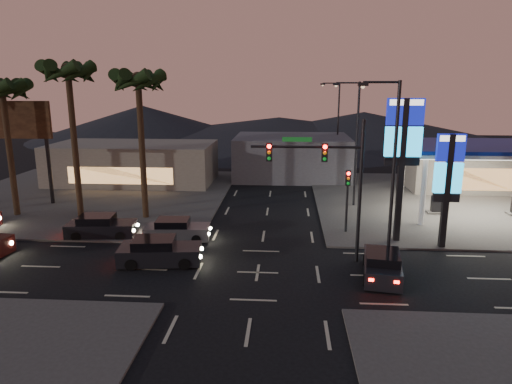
# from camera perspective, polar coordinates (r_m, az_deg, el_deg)

# --- Properties ---
(ground) EXTENTS (140.00, 140.00, 0.00)m
(ground) POSITION_cam_1_polar(r_m,az_deg,el_deg) (24.71, 0.20, -10.04)
(ground) COLOR black
(ground) RESTS_ON ground
(corner_lot_ne) EXTENTS (24.00, 24.00, 0.12)m
(corner_lot_ne) POSITION_cam_1_polar(r_m,az_deg,el_deg) (42.42, 23.83, -1.10)
(corner_lot_ne) COLOR #47443F
(corner_lot_ne) RESTS_ON ground
(corner_lot_nw) EXTENTS (24.00, 24.00, 0.12)m
(corner_lot_nw) POSITION_cam_1_polar(r_m,az_deg,el_deg) (43.50, -19.88, -0.41)
(corner_lot_nw) COLOR #47443F
(corner_lot_nw) RESTS_ON ground
(gas_station) EXTENTS (12.20, 8.20, 5.47)m
(gas_station) POSITION_cam_1_polar(r_m,az_deg,el_deg) (37.86, 26.55, 4.77)
(gas_station) COLOR silver
(gas_station) RESTS_ON ground
(convenience_store) EXTENTS (10.00, 6.00, 4.00)m
(convenience_store) POSITION_cam_1_polar(r_m,az_deg,el_deg) (47.32, 24.32, 2.66)
(convenience_store) COLOR #726B5B
(convenience_store) RESTS_ON ground
(pylon_sign_tall) EXTENTS (2.20, 0.35, 9.00)m
(pylon_sign_tall) POSITION_cam_1_polar(r_m,az_deg,el_deg) (29.21, 17.93, 5.99)
(pylon_sign_tall) COLOR black
(pylon_sign_tall) RESTS_ON ground
(pylon_sign_short) EXTENTS (1.60, 0.35, 7.00)m
(pylon_sign_short) POSITION_cam_1_polar(r_m,az_deg,el_deg) (29.22, 22.90, 2.13)
(pylon_sign_short) COLOR black
(pylon_sign_short) RESTS_ON ground
(traffic_signal_mast) EXTENTS (6.10, 0.39, 8.00)m
(traffic_signal_mast) POSITION_cam_1_polar(r_m,az_deg,el_deg) (25.15, 9.09, 2.68)
(traffic_signal_mast) COLOR black
(traffic_signal_mast) RESTS_ON ground
(pedestal_signal) EXTENTS (0.32, 0.39, 4.30)m
(pedestal_signal) POSITION_cam_1_polar(r_m,az_deg,el_deg) (30.67, 11.37, 0.11)
(pedestal_signal) COLOR black
(pedestal_signal) RESTS_ON ground
(streetlight_near) EXTENTS (2.14, 0.25, 10.00)m
(streetlight_near) POSITION_cam_1_polar(r_m,az_deg,el_deg) (24.58, 16.41, 3.22)
(streetlight_near) COLOR black
(streetlight_near) RESTS_ON ground
(streetlight_mid) EXTENTS (2.14, 0.25, 10.00)m
(streetlight_mid) POSITION_cam_1_polar(r_m,az_deg,el_deg) (37.25, 12.20, 6.74)
(streetlight_mid) COLOR black
(streetlight_mid) RESTS_ON ground
(streetlight_far) EXTENTS (2.14, 0.25, 10.00)m
(streetlight_far) POSITION_cam_1_polar(r_m,az_deg,el_deg) (51.08, 9.99, 8.55)
(streetlight_far) COLOR black
(streetlight_far) RESTS_ON ground
(palm_a) EXTENTS (4.41, 4.41, 10.86)m
(palm_a) POSITION_cam_1_polar(r_m,az_deg,el_deg) (33.80, -14.47, 12.29)
(palm_a) COLOR black
(palm_a) RESTS_ON ground
(palm_b) EXTENTS (4.41, 4.41, 11.46)m
(palm_b) POSITION_cam_1_polar(r_m,az_deg,el_deg) (35.66, -22.36, 12.64)
(palm_b) COLOR black
(palm_b) RESTS_ON ground
(palm_c) EXTENTS (4.41, 4.41, 10.26)m
(palm_c) POSITION_cam_1_polar(r_m,az_deg,el_deg) (38.10, -29.09, 10.31)
(palm_c) COLOR black
(palm_c) RESTS_ON ground
(billboard) EXTENTS (6.00, 0.30, 8.50)m
(billboard) POSITION_cam_1_polar(r_m,az_deg,el_deg) (42.00, -27.87, 7.07)
(billboard) COLOR black
(billboard) RESTS_ON ground
(building_far_west) EXTENTS (16.00, 8.00, 4.00)m
(building_far_west) POSITION_cam_1_polar(r_m,az_deg,el_deg) (47.88, -15.03, 3.50)
(building_far_west) COLOR #726B5B
(building_far_west) RESTS_ON ground
(building_far_mid) EXTENTS (12.00, 9.00, 4.40)m
(building_far_mid) POSITION_cam_1_polar(r_m,az_deg,el_deg) (49.23, 4.49, 4.42)
(building_far_mid) COLOR #4C4C51
(building_far_mid) RESTS_ON ground
(hill_left) EXTENTS (40.00, 40.00, 6.00)m
(hill_left) POSITION_cam_1_polar(r_m,az_deg,el_deg) (87.03, -13.97, 8.47)
(hill_left) COLOR black
(hill_left) RESTS_ON ground
(hill_right) EXTENTS (50.00, 50.00, 5.00)m
(hill_right) POSITION_cam_1_polar(r_m,az_deg,el_deg) (84.06, 13.28, 8.01)
(hill_right) COLOR black
(hill_right) RESTS_ON ground
(hill_center) EXTENTS (60.00, 60.00, 4.00)m
(hill_center) POSITION_cam_1_polar(r_m,az_deg,el_deg) (83.02, 2.90, 7.94)
(hill_center) COLOR black
(hill_center) RESTS_ON ground
(car_lane_a_front) EXTENTS (4.78, 2.38, 1.51)m
(car_lane_a_front) POSITION_cam_1_polar(r_m,az_deg,el_deg) (26.15, -12.05, -7.35)
(car_lane_a_front) COLOR black
(car_lane_a_front) RESTS_ON ground
(car_lane_b_front) EXTENTS (4.31, 2.01, 1.37)m
(car_lane_b_front) POSITION_cam_1_polar(r_m,az_deg,el_deg) (29.90, -9.91, -4.72)
(car_lane_b_front) COLOR #5C5C5F
(car_lane_b_front) RESTS_ON ground
(car_lane_b_mid) EXTENTS (4.64, 2.26, 1.47)m
(car_lane_b_mid) POSITION_cam_1_polar(r_m,az_deg,el_deg) (31.64, -18.83, -4.16)
(car_lane_b_mid) COLOR black
(car_lane_b_mid) RESTS_ON ground
(suv_station) EXTENTS (2.45, 4.52, 1.44)m
(suv_station) POSITION_cam_1_polar(r_m,az_deg,el_deg) (24.83, 15.49, -8.76)
(suv_station) COLOR black
(suv_station) RESTS_ON ground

